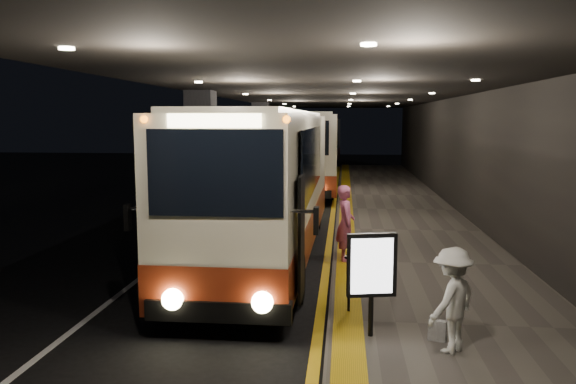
{
  "coord_description": "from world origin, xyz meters",
  "views": [
    {
      "loc": [
        2.75,
        -12.42,
        3.56
      ],
      "look_at": [
        1.32,
        1.81,
        1.7
      ],
      "focal_mm": 35.0,
      "sensor_mm": 36.0,
      "label": 1
    }
  ],
  "objects_px": {
    "coach_main": "(267,190)",
    "info_sign": "(372,267)",
    "coach_second": "(310,154)",
    "passenger_waiting_white": "(452,300)",
    "coach_third": "(320,144)",
    "bag_polka": "(437,330)",
    "passenger_boarding": "(345,223)",
    "stanchion_post": "(349,285)"
  },
  "relations": [
    {
      "from": "coach_third",
      "to": "info_sign",
      "type": "bearing_deg",
      "value": -83.24
    },
    {
      "from": "passenger_waiting_white",
      "to": "bag_polka",
      "type": "distance_m",
      "value": 0.74
    },
    {
      "from": "coach_main",
      "to": "info_sign",
      "type": "distance_m",
      "value": 6.08
    },
    {
      "from": "coach_second",
      "to": "coach_third",
      "type": "bearing_deg",
      "value": 88.84
    },
    {
      "from": "passenger_waiting_white",
      "to": "stanchion_post",
      "type": "bearing_deg",
      "value": -95.53
    },
    {
      "from": "coach_main",
      "to": "coach_third",
      "type": "distance_m",
      "value": 28.01
    },
    {
      "from": "coach_second",
      "to": "coach_third",
      "type": "relative_size",
      "value": 1.05
    },
    {
      "from": "coach_second",
      "to": "info_sign",
      "type": "relative_size",
      "value": 7.27
    },
    {
      "from": "passenger_boarding",
      "to": "bag_polka",
      "type": "xyz_separation_m",
      "value": [
        1.42,
        -4.87,
        -0.76
      ]
    },
    {
      "from": "coach_second",
      "to": "bag_polka",
      "type": "relative_size",
      "value": 36.6
    },
    {
      "from": "bag_polka",
      "to": "info_sign",
      "type": "relative_size",
      "value": 0.2
    },
    {
      "from": "bag_polka",
      "to": "stanchion_post",
      "type": "bearing_deg",
      "value": 138.63
    },
    {
      "from": "coach_main",
      "to": "stanchion_post",
      "type": "bearing_deg",
      "value": -64.18
    },
    {
      "from": "coach_second",
      "to": "passenger_boarding",
      "type": "xyz_separation_m",
      "value": [
        1.75,
        -15.01,
        -0.73
      ]
    },
    {
      "from": "coach_third",
      "to": "passenger_waiting_white",
      "type": "bearing_deg",
      "value": -81.37
    },
    {
      "from": "coach_second",
      "to": "passenger_waiting_white",
      "type": "height_order",
      "value": "coach_second"
    },
    {
      "from": "coach_main",
      "to": "info_sign",
      "type": "bearing_deg",
      "value": -65.7
    },
    {
      "from": "passenger_boarding",
      "to": "info_sign",
      "type": "xyz_separation_m",
      "value": [
        0.4,
        -4.78,
        0.19
      ]
    },
    {
      "from": "passenger_boarding",
      "to": "stanchion_post",
      "type": "height_order",
      "value": "passenger_boarding"
    },
    {
      "from": "coach_main",
      "to": "stanchion_post",
      "type": "xyz_separation_m",
      "value": [
        2.08,
        -4.46,
        -1.11
      ]
    },
    {
      "from": "passenger_boarding",
      "to": "passenger_waiting_white",
      "type": "height_order",
      "value": "passenger_boarding"
    },
    {
      "from": "passenger_waiting_white",
      "to": "coach_second",
      "type": "bearing_deg",
      "value": -129.65
    },
    {
      "from": "passenger_waiting_white",
      "to": "info_sign",
      "type": "relative_size",
      "value": 0.95
    },
    {
      "from": "coach_third",
      "to": "info_sign",
      "type": "xyz_separation_m",
      "value": [
        2.27,
        -33.57,
        -0.45
      ]
    },
    {
      "from": "coach_main",
      "to": "coach_third",
      "type": "bearing_deg",
      "value": 90.51
    },
    {
      "from": "coach_main",
      "to": "stanchion_post",
      "type": "height_order",
      "value": "coach_main"
    },
    {
      "from": "coach_second",
      "to": "stanchion_post",
      "type": "bearing_deg",
      "value": -86.12
    },
    {
      "from": "coach_third",
      "to": "passenger_boarding",
      "type": "height_order",
      "value": "coach_third"
    },
    {
      "from": "coach_main",
      "to": "passenger_waiting_white",
      "type": "relative_size",
      "value": 7.52
    },
    {
      "from": "coach_third",
      "to": "bag_polka",
      "type": "height_order",
      "value": "coach_third"
    },
    {
      "from": "coach_second",
      "to": "stanchion_post",
      "type": "relative_size",
      "value": 12.09
    },
    {
      "from": "passenger_boarding",
      "to": "bag_polka",
      "type": "bearing_deg",
      "value": -169.34
    },
    {
      "from": "coach_third",
      "to": "passenger_boarding",
      "type": "xyz_separation_m",
      "value": [
        1.87,
        -28.78,
        -0.64
      ]
    },
    {
      "from": "passenger_waiting_white",
      "to": "info_sign",
      "type": "xyz_separation_m",
      "value": [
        -1.15,
        0.47,
        0.33
      ]
    },
    {
      "from": "stanchion_post",
      "to": "passenger_boarding",
      "type": "bearing_deg",
      "value": 90.96
    },
    {
      "from": "passenger_boarding",
      "to": "passenger_waiting_white",
      "type": "distance_m",
      "value": 5.48
    },
    {
      "from": "info_sign",
      "to": "passenger_waiting_white",
      "type": "bearing_deg",
      "value": -34.25
    },
    {
      "from": "coach_third",
      "to": "passenger_waiting_white",
      "type": "height_order",
      "value": "coach_third"
    },
    {
      "from": "bag_polka",
      "to": "passenger_waiting_white",
      "type": "bearing_deg",
      "value": -70.89
    },
    {
      "from": "passenger_boarding",
      "to": "passenger_waiting_white",
      "type": "relative_size",
      "value": 1.18
    },
    {
      "from": "coach_third",
      "to": "stanchion_post",
      "type": "height_order",
      "value": "coach_third"
    },
    {
      "from": "coach_main",
      "to": "bag_polka",
      "type": "distance_m",
      "value": 6.77
    }
  ]
}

